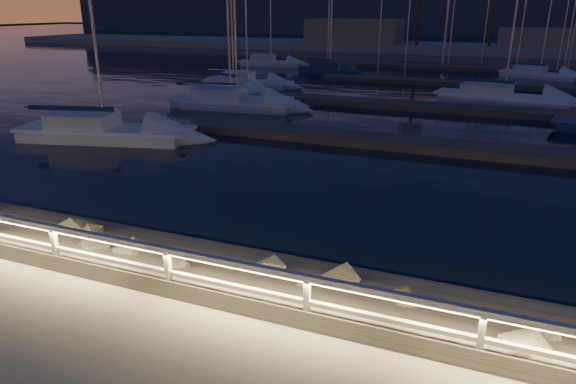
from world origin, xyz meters
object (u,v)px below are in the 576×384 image
sailboat_b (101,130)px  sailboat_g (500,97)px  sailboat_f (228,100)px  sailboat_m (269,62)px  sailboat_e (232,87)px  sailboat_j (245,82)px  guard_rail (254,278)px  sailboat_k (537,74)px  sailboat_i (329,69)px  sailboat_a (234,102)px

sailboat_b → sailboat_g: sailboat_g is taller
sailboat_b → sailboat_f: 10.48m
sailboat_g → sailboat_b: bearing=-125.3°
sailboat_m → sailboat_e: bearing=-82.4°
sailboat_b → sailboat_m: size_ratio=1.19×
sailboat_g → sailboat_j: bearing=-171.6°
guard_rail → sailboat_g: size_ratio=2.90×
sailboat_k → sailboat_g: bearing=-77.1°
sailboat_i → sailboat_k: sailboat_k is taller
guard_rail → sailboat_b: 18.51m
sailboat_f → sailboat_m: sailboat_f is taller
sailboat_e → guard_rail: bearing=-41.2°
sailboat_i → sailboat_b: bearing=-75.1°
sailboat_f → sailboat_k: (19.77, 23.74, -0.06)m
guard_rail → sailboat_e: sailboat_e is taller
sailboat_a → sailboat_f: size_ratio=0.96×
sailboat_i → sailboat_m: (-8.28, 4.26, 0.02)m
sailboat_m → sailboat_a: bearing=-79.0°
sailboat_f → sailboat_k: bearing=37.3°
sailboat_a → sailboat_b: 9.96m
sailboat_j → sailboat_b: bearing=-89.1°
guard_rail → sailboat_e: (-14.97, 27.44, -0.94)m
sailboat_b → sailboat_k: sailboat_b is taller
sailboat_a → sailboat_j: 9.78m
sailboat_f → sailboat_e: bearing=101.8°
sailboat_a → sailboat_k: 30.90m
sailboat_b → sailboat_e: (-0.86, 15.49, -0.04)m
sailboat_f → sailboat_k: sailboat_f is taller
sailboat_b → sailboat_j: sailboat_b is taller
sailboat_a → sailboat_f: bearing=135.3°
sailboat_a → sailboat_m: (-8.38, 24.45, -0.02)m
guard_rail → sailboat_b: (-14.11, 11.94, -0.90)m
guard_rail → sailboat_j: bearing=116.7°
sailboat_b → sailboat_g: 25.83m
sailboat_j → sailboat_m: (-4.68, 15.41, 0.02)m
sailboat_e → sailboat_f: sailboat_f is taller
sailboat_b → sailboat_i: bearing=71.7°
sailboat_b → sailboat_m: 34.66m
sailboat_g → sailboat_i: 19.66m
sailboat_m → sailboat_i: bearing=-35.1°
sailboat_k → sailboat_m: (-27.29, 0.01, 0.05)m
sailboat_e → sailboat_m: bearing=125.7°
sailboat_b → sailboat_k: bearing=44.1°
sailboat_g → sailboat_j: size_ratio=1.21×
sailboat_f → sailboat_k: size_ratio=1.14×
guard_rail → sailboat_f: sailboat_f is taller
sailboat_f → sailboat_g: sailboat_g is taller
sailboat_g → sailboat_e: bearing=-162.0°
sailboat_g → sailboat_i: bearing=153.6°
sailboat_f → sailboat_i: 19.51m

